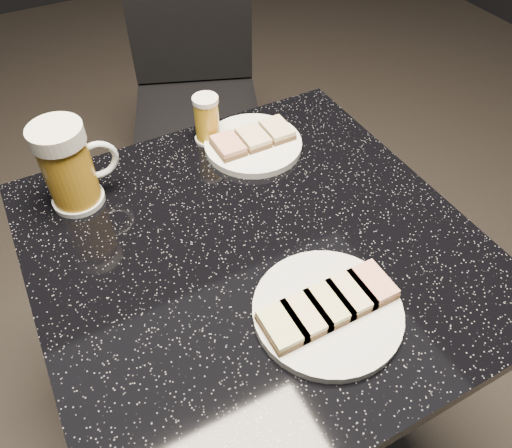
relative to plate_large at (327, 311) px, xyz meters
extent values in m
plane|color=black|center=(-0.03, 0.17, -0.76)|extent=(6.00, 6.00, 0.00)
cylinder|color=silver|center=(0.00, 0.00, 0.00)|extent=(0.22, 0.22, 0.01)
cylinder|color=white|center=(0.09, 0.40, 0.00)|extent=(0.19, 0.19, 0.01)
cylinder|color=black|center=(-0.03, 0.17, -0.74)|extent=(0.44, 0.44, 0.03)
cylinder|color=black|center=(-0.03, 0.17, -0.38)|extent=(0.10, 0.10, 0.69)
cube|color=black|center=(-0.03, 0.17, -0.02)|extent=(0.70, 0.70, 0.03)
cylinder|color=silver|center=(-0.26, 0.40, 0.00)|extent=(0.09, 0.09, 0.01)
cylinder|color=gold|center=(-0.26, 0.40, 0.06)|extent=(0.08, 0.08, 0.12)
cylinder|color=silver|center=(-0.26, 0.40, 0.14)|extent=(0.09, 0.09, 0.03)
torus|color=white|center=(-0.21, 0.40, 0.07)|extent=(0.07, 0.01, 0.07)
cylinder|color=silver|center=(0.02, 0.46, 0.00)|extent=(0.05, 0.05, 0.01)
cylinder|color=gold|center=(0.02, 0.46, 0.04)|extent=(0.05, 0.05, 0.08)
cylinder|color=white|center=(0.02, 0.46, 0.09)|extent=(0.05, 0.05, 0.01)
cube|color=black|center=(0.19, 0.96, -0.31)|extent=(0.50, 0.50, 0.04)
cylinder|color=black|center=(-0.03, 0.87, -0.54)|extent=(0.03, 0.03, 0.43)
cylinder|color=black|center=(0.28, 0.75, -0.54)|extent=(0.03, 0.03, 0.43)
cylinder|color=black|center=(0.09, 1.17, -0.54)|extent=(0.03, 0.03, 0.43)
cylinder|color=black|center=(0.40, 1.06, -0.54)|extent=(0.03, 0.03, 0.43)
cube|color=black|center=(0.25, 1.13, -0.09)|extent=(0.37, 0.17, 0.38)
cube|color=#4C3521|center=(-0.08, 0.00, 0.01)|extent=(0.05, 0.07, 0.01)
cube|color=#D1D184|center=(-0.08, 0.00, 0.02)|extent=(0.05, 0.07, 0.01)
cube|color=#4C3521|center=(-0.04, 0.00, 0.01)|extent=(0.05, 0.07, 0.01)
cube|color=beige|center=(-0.04, 0.00, 0.02)|extent=(0.05, 0.07, 0.01)
cube|color=#4C3521|center=(0.00, 0.00, 0.01)|extent=(0.05, 0.07, 0.01)
cube|color=#D1D184|center=(0.00, 0.00, 0.02)|extent=(0.05, 0.07, 0.01)
cube|color=#4C3521|center=(0.04, 0.00, 0.01)|extent=(0.05, 0.07, 0.01)
cube|color=beige|center=(0.04, 0.00, 0.02)|extent=(0.05, 0.07, 0.01)
cube|color=#4C3521|center=(0.08, 0.00, 0.01)|extent=(0.05, 0.07, 0.01)
cube|color=tan|center=(0.08, 0.00, 0.02)|extent=(0.05, 0.07, 0.01)
cube|color=#4C3521|center=(0.03, 0.40, 0.01)|extent=(0.05, 0.07, 0.01)
cube|color=tan|center=(0.03, 0.40, 0.02)|extent=(0.05, 0.07, 0.01)
cube|color=#4C3521|center=(0.09, 0.40, 0.01)|extent=(0.05, 0.07, 0.01)
cube|color=beige|center=(0.09, 0.40, 0.02)|extent=(0.05, 0.07, 0.01)
cube|color=#4C3521|center=(0.14, 0.40, 0.01)|extent=(0.05, 0.07, 0.01)
cube|color=beige|center=(0.14, 0.40, 0.02)|extent=(0.05, 0.07, 0.01)
camera|label=1|loc=(-0.28, -0.31, 0.61)|focal=35.00mm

